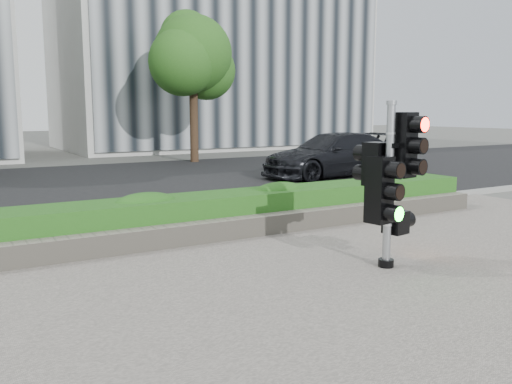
% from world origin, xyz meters
% --- Properties ---
extents(ground, '(120.00, 120.00, 0.00)m').
position_xyz_m(ground, '(0.00, 0.00, 0.00)').
color(ground, '#51514C').
rests_on(ground, ground).
extents(sidewalk, '(16.00, 11.00, 0.03)m').
position_xyz_m(sidewalk, '(0.00, -2.50, 0.01)').
color(sidewalk, '#9E9389').
rests_on(sidewalk, ground).
extents(road, '(60.00, 13.00, 0.02)m').
position_xyz_m(road, '(0.00, 10.00, 0.01)').
color(road, black).
rests_on(road, ground).
extents(curb, '(60.00, 0.25, 0.12)m').
position_xyz_m(curb, '(0.00, 3.15, 0.06)').
color(curb, gray).
rests_on(curb, ground).
extents(stone_wall, '(12.00, 0.32, 0.34)m').
position_xyz_m(stone_wall, '(0.00, 1.90, 0.20)').
color(stone_wall, gray).
rests_on(stone_wall, sidewalk).
extents(hedge, '(12.00, 1.00, 0.68)m').
position_xyz_m(hedge, '(0.00, 2.55, 0.37)').
color(hedge, green).
rests_on(hedge, sidewalk).
extents(building_right, '(18.00, 10.00, 12.00)m').
position_xyz_m(building_right, '(11.00, 25.00, 6.00)').
color(building_right, '#B7B7B2').
rests_on(building_right, ground).
extents(tree_right, '(4.10, 3.58, 6.53)m').
position_xyz_m(tree_right, '(5.48, 15.55, 4.48)').
color(tree_right, black).
rests_on(tree_right, ground).
extents(traffic_signal, '(0.83, 0.66, 2.31)m').
position_xyz_m(traffic_signal, '(1.17, -0.70, 1.31)').
color(traffic_signal, black).
rests_on(traffic_signal, sidewalk).
extents(car_dark, '(5.11, 2.18, 1.47)m').
position_xyz_m(car_dark, '(7.24, 8.13, 0.75)').
color(car_dark, black).
rests_on(car_dark, road).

